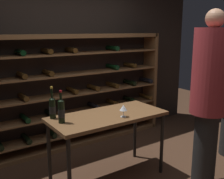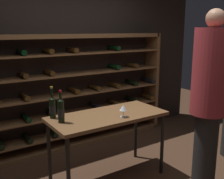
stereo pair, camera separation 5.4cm
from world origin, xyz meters
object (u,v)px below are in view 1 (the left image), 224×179
(tasting_table, at_px, (108,121))
(wine_bottle_red_label, at_px, (61,111))
(wine_rack, at_px, (83,91))
(person_guest_blue_shirt, at_px, (209,92))
(wine_bottle_amber_reserve, at_px, (52,107))
(wine_glass_stemmed_right, at_px, (123,108))

(tasting_table, height_order, wine_bottle_red_label, wine_bottle_red_label)
(wine_rack, distance_m, person_guest_blue_shirt, 2.01)
(person_guest_blue_shirt, bearing_deg, wine_bottle_red_label, 128.94)
(tasting_table, bearing_deg, wine_bottle_amber_reserve, 158.13)
(wine_rack, relative_size, wine_bottle_amber_reserve, 7.89)
(wine_bottle_amber_reserve, bearing_deg, wine_bottle_red_label, -83.57)
(wine_bottle_red_label, relative_size, wine_glass_stemmed_right, 2.50)
(tasting_table, bearing_deg, wine_bottle_red_label, 175.57)
(tasting_table, bearing_deg, person_guest_blue_shirt, -39.45)
(wine_rack, bearing_deg, tasting_table, -104.15)
(person_guest_blue_shirt, relative_size, wine_bottle_amber_reserve, 5.53)
(tasting_table, relative_size, wine_bottle_red_label, 3.88)
(wine_bottle_red_label, bearing_deg, wine_bottle_amber_reserve, 96.43)
(wine_rack, relative_size, wine_glass_stemmed_right, 20.24)
(wine_bottle_amber_reserve, bearing_deg, tasting_table, -21.87)
(tasting_table, height_order, wine_bottle_amber_reserve, wine_bottle_amber_reserve)
(tasting_table, xyz_separation_m, wine_bottle_amber_reserve, (-0.59, 0.24, 0.21))
(wine_bottle_amber_reserve, relative_size, wine_bottle_red_label, 1.03)
(wine_bottle_amber_reserve, bearing_deg, person_guest_blue_shirt, -33.21)
(person_guest_blue_shirt, distance_m, wine_bottle_red_label, 1.66)
(tasting_table, distance_m, wine_bottle_amber_reserve, 0.67)
(wine_rack, bearing_deg, person_guest_blue_shirt, -72.58)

